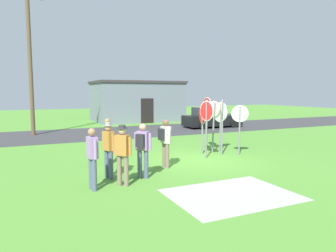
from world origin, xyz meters
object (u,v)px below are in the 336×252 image
at_px(parked_car_on_street, 211,118).
at_px(person_in_dark_shirt, 108,147).
at_px(stop_sign_rear_right, 220,117).
at_px(person_on_left, 142,147).
at_px(utility_pole, 30,60).
at_px(stop_sign_far_back, 213,118).
at_px(person_holding_notes, 122,152).
at_px(stop_sign_low_front, 240,121).
at_px(stop_sign_leaning_left, 206,119).
at_px(person_near_signs, 165,140).
at_px(stop_sign_leaning_right, 207,114).
at_px(stop_sign_center_cluster, 222,117).
at_px(stop_sign_tallest, 202,120).
at_px(person_in_teal, 92,155).
at_px(person_in_blue, 108,138).

height_order(parked_car_on_street, person_in_dark_shirt, person_in_dark_shirt).
relative_size(stop_sign_rear_right, person_on_left, 1.31).
distance_m(utility_pole, stop_sign_far_back, 12.11).
relative_size(parked_car_on_street, person_holding_notes, 2.48).
bearing_deg(person_in_dark_shirt, stop_sign_low_front, 11.56).
bearing_deg(person_holding_notes, stop_sign_leaning_left, 28.05).
bearing_deg(person_near_signs, stop_sign_leaning_right, 35.43).
xyz_separation_m(stop_sign_center_cluster, stop_sign_low_front, (0.63, -0.37, -0.17)).
distance_m(stop_sign_leaning_left, person_on_left, 3.78).
distance_m(stop_sign_tallest, person_on_left, 4.46).
xyz_separation_m(stop_sign_low_front, person_on_left, (-4.92, -1.62, -0.44)).
distance_m(person_in_dark_shirt, person_near_signs, 2.19).
bearing_deg(stop_sign_rear_right, stop_sign_far_back, -162.33).
relative_size(person_in_dark_shirt, person_near_signs, 1.03).
xyz_separation_m(stop_sign_center_cluster, stop_sign_tallest, (-0.64, 0.53, -0.14)).
xyz_separation_m(parked_car_on_street, stop_sign_leaning_right, (-5.29, -7.77, 0.98)).
xyz_separation_m(stop_sign_leaning_left, stop_sign_far_back, (0.86, 0.80, -0.05)).
bearing_deg(stop_sign_low_front, stop_sign_far_back, 130.33).
distance_m(stop_sign_rear_right, person_in_dark_shirt, 6.04).
relative_size(stop_sign_rear_right, person_in_dark_shirt, 1.27).
xyz_separation_m(person_holding_notes, person_on_left, (0.78, 0.51, -0.00)).
bearing_deg(stop_sign_center_cluster, person_in_teal, -157.02).
distance_m(stop_sign_center_cluster, person_near_signs, 3.35).
xyz_separation_m(person_near_signs, person_on_left, (-1.18, -0.93, 0.00)).
xyz_separation_m(stop_sign_center_cluster, person_in_teal, (-5.92, -2.51, -0.64)).
bearing_deg(person_holding_notes, person_on_left, 32.92).
bearing_deg(stop_sign_leaning_right, person_holding_notes, -144.31).
bearing_deg(parked_car_on_street, person_in_dark_shirt, -135.06).
relative_size(parked_car_on_street, person_near_signs, 2.55).
height_order(stop_sign_low_front, person_in_teal, stop_sign_low_front).
bearing_deg(stop_sign_leaning_right, parked_car_on_street, 55.77).
bearing_deg(person_on_left, parked_car_on_street, 48.78).
distance_m(utility_pole, person_near_signs, 12.23).
relative_size(stop_sign_rear_right, person_near_signs, 1.31).
xyz_separation_m(utility_pole, person_in_blue, (2.27, -9.57, -3.63)).
bearing_deg(stop_sign_rear_right, utility_pole, 128.55).
height_order(stop_sign_tallest, person_on_left, stop_sign_tallest).
xyz_separation_m(stop_sign_leaning_left, person_near_signs, (-2.15, -0.76, -0.60)).
height_order(stop_sign_low_front, person_in_dark_shirt, stop_sign_low_front).
bearing_deg(parked_car_on_street, stop_sign_tallest, -125.10).
distance_m(stop_sign_low_front, person_in_dark_shirt, 6.01).
relative_size(utility_pole, stop_sign_leaning_left, 3.82).
bearing_deg(stop_sign_rear_right, person_in_dark_shirt, -158.45).
height_order(person_in_dark_shirt, person_on_left, person_in_dark_shirt).
distance_m(parked_car_on_street, person_in_dark_shirt, 14.79).
height_order(person_in_dark_shirt, person_holding_notes, same).
xyz_separation_m(person_in_dark_shirt, person_holding_notes, (0.16, -0.93, 0.00)).
height_order(stop_sign_center_cluster, stop_sign_leaning_right, stop_sign_leaning_right).
xyz_separation_m(parked_car_on_street, person_holding_notes, (-10.30, -11.37, 0.30)).
bearing_deg(person_in_blue, person_on_left, -78.41).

